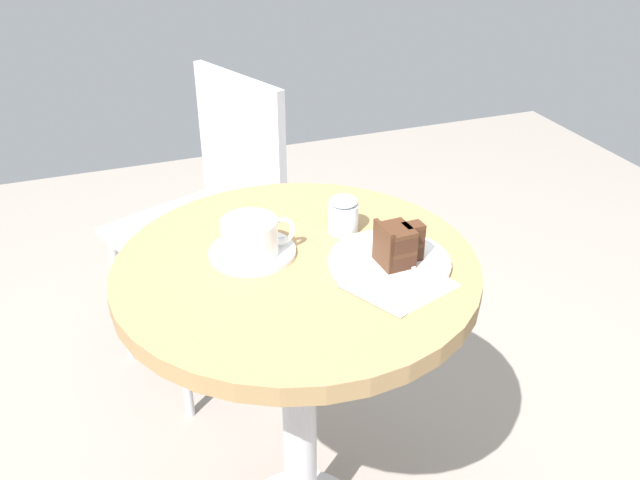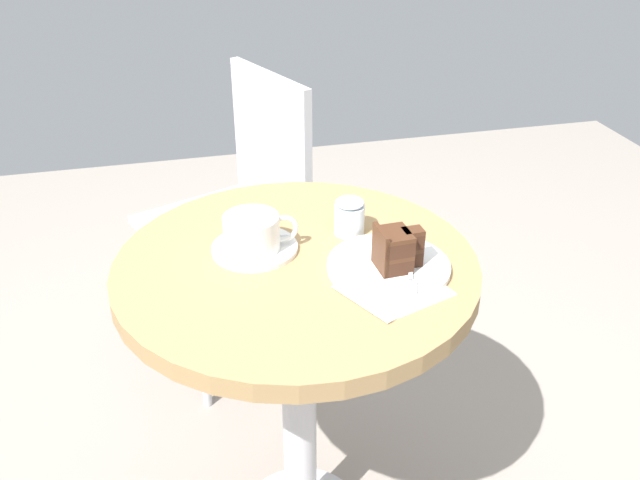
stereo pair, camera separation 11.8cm
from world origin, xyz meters
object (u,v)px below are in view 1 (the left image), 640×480
cake_plate (389,262)px  cake_slice (397,245)px  teaspoon (268,238)px  saucer (252,252)px  cafe_chair (216,203)px  fork (414,269)px  coffee_cup (251,236)px  napkin (397,283)px  sugar_pot (343,214)px

cake_plate → cake_slice: (0.01, -0.01, 0.04)m
teaspoon → cake_plate: teaspoon is taller
teaspoon → cake_plate: 0.23m
saucer → cake_slice: bearing=-30.6°
saucer → cafe_chair: (0.06, 0.63, -0.21)m
cake_slice → fork: size_ratio=0.57×
coffee_cup → napkin: bearing=-39.8°
cake_plate → fork: (0.02, -0.05, 0.01)m
coffee_cup → cafe_chair: bearing=84.5°
cake_slice → fork: bearing=-64.6°
teaspoon → cafe_chair: bearing=115.5°
saucer → sugar_pot: sugar_pot is taller
saucer → sugar_pot: (0.18, 0.02, 0.03)m
sugar_pot → fork: bearing=-73.9°
cake_slice → sugar_pot: 0.16m
saucer → cake_slice: cake_slice is taller
cake_plate → cake_slice: 0.04m
fork → sugar_pot: size_ratio=1.92×
cake_plate → fork: bearing=-63.9°
cake_plate → fork: 0.05m
cake_plate → napkin: (-0.01, -0.06, -0.00)m
cake_plate → coffee_cup: bearing=152.9°
fork → sugar_pot: sugar_pot is taller
napkin → teaspoon: bearing=129.0°
teaspoon → fork: (0.20, -0.19, 0.00)m
napkin → cafe_chair: (-0.14, 0.81, -0.21)m
teaspoon → napkin: bearing=-23.4°
cafe_chair → teaspoon: bearing=-24.1°
saucer → fork: 0.29m
fork → napkin: (-0.04, -0.01, -0.01)m
teaspoon → sugar_pot: size_ratio=1.19×
sugar_pot → cake_plate: bearing=-77.5°
coffee_cup → fork: (0.24, -0.16, -0.03)m
coffee_cup → fork: coffee_cup is taller
coffee_cup → cake_slice: 0.26m
teaspoon → sugar_pot: 0.15m
saucer → sugar_pot: bearing=6.7°
cake_slice → napkin: size_ratio=0.41×
saucer → cafe_chair: cafe_chair is taller
napkin → cafe_chair: size_ratio=0.23×
saucer → fork: bearing=-34.8°
coffee_cup → sugar_pot: 0.19m
coffee_cup → fork: bearing=-33.3°
fork → napkin: 0.04m
cake_slice → sugar_pot: size_ratio=1.11×
coffee_cup → sugar_pot: (0.19, 0.03, -0.01)m
fork → cafe_chair: 0.84m
cake_slice → napkin: (-0.02, -0.05, -0.04)m
saucer → coffee_cup: coffee_cup is taller
napkin → sugar_pot: sugar_pot is taller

